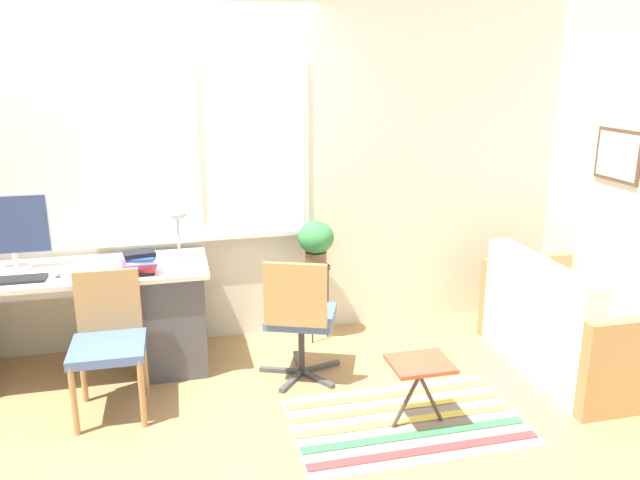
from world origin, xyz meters
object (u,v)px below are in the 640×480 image
object	(u,v)px
plant_stand	(316,277)
desk_chair_wooden	(108,339)
couch_loveseat	(567,330)
mouse	(57,275)
potted_plant	(316,240)
folding_stool	(420,369)
keyboard	(14,280)
monitor	(11,229)
desk_lamp	(178,221)
office_chair_swivel	(300,316)
book_stack	(140,262)

from	to	relation	value
plant_stand	desk_chair_wooden	bearing A→B (deg)	-154.12
desk_chair_wooden	couch_loveseat	distance (m)	3.08
desk_chair_wooden	plant_stand	bearing A→B (deg)	26.54
mouse	potted_plant	size ratio (longest dim) A/B	0.18
plant_stand	folding_stool	size ratio (longest dim) A/B	1.42
keyboard	monitor	bearing A→B (deg)	97.29
mouse	potted_plant	bearing A→B (deg)	9.81
desk_chair_wooden	folding_stool	world-z (taller)	desk_chair_wooden
desk_lamp	desk_chair_wooden	world-z (taller)	desk_lamp
mouse	desk_lamp	world-z (taller)	desk_lamp
mouse	couch_loveseat	world-z (taller)	couch_loveseat
desk_chair_wooden	couch_loveseat	size ratio (longest dim) A/B	0.64
office_chair_swivel	plant_stand	bearing A→B (deg)	-91.57
mouse	potted_plant	distance (m)	1.81
desk_lamp	desk_chair_wooden	bearing A→B (deg)	-126.77
potted_plant	keyboard	bearing A→B (deg)	-170.87
mouse	desk_lamp	bearing A→B (deg)	15.24
keyboard	book_stack	xyz separation A→B (m)	(0.78, -0.04, 0.07)
mouse	desk_chair_wooden	xyz separation A→B (m)	(0.32, -0.40, -0.30)
monitor	plant_stand	world-z (taller)	monitor
monitor	plant_stand	xyz separation A→B (m)	(2.07, 0.08, -0.53)
desk_lamp	office_chair_swivel	xyz separation A→B (m)	(0.75, -0.52, -0.57)
monitor	folding_stool	size ratio (longest dim) A/B	1.22
office_chair_swivel	desk_chair_wooden	bearing A→B (deg)	25.59
desk_lamp	couch_loveseat	distance (m)	2.83
potted_plant	folding_stool	size ratio (longest dim) A/B	0.84
book_stack	desk_chair_wooden	bearing A→B (deg)	-120.89
monitor	keyboard	world-z (taller)	monitor
book_stack	plant_stand	size ratio (longest dim) A/B	0.39
couch_loveseat	plant_stand	size ratio (longest dim) A/B	2.25
mouse	desk_lamp	size ratio (longest dim) A/B	0.17
keyboard	book_stack	bearing A→B (deg)	-3.05
desk_lamp	book_stack	bearing A→B (deg)	-133.03
folding_stool	keyboard	bearing A→B (deg)	157.05
keyboard	book_stack	world-z (taller)	book_stack
desk_chair_wooden	office_chair_swivel	size ratio (longest dim) A/B	0.98
mouse	desk_chair_wooden	distance (m)	0.60
keyboard	book_stack	size ratio (longest dim) A/B	1.67
desk_lamp	desk_chair_wooden	distance (m)	0.95
desk_lamp	office_chair_swivel	distance (m)	1.07
desk_lamp	potted_plant	bearing A→B (deg)	5.47
mouse	couch_loveseat	xyz separation A→B (m)	(3.39, -0.58, -0.49)
desk_chair_wooden	potted_plant	world-z (taller)	potted_plant
monitor	desk_lamp	size ratio (longest dim) A/B	1.38
folding_stool	desk_chair_wooden	bearing A→B (deg)	160.95
plant_stand	book_stack	bearing A→B (deg)	-163.67
plant_stand	desk_lamp	bearing A→B (deg)	-174.53
potted_plant	office_chair_swivel	bearing A→B (deg)	-112.64
desk_lamp	potted_plant	size ratio (longest dim) A/B	1.06
couch_loveseat	plant_stand	world-z (taller)	couch_loveseat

